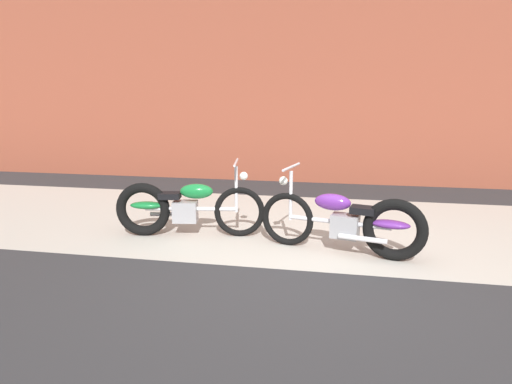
% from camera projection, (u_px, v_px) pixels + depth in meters
% --- Properties ---
extents(ground_plane, '(80.00, 80.00, 0.00)m').
position_uv_depth(ground_plane, '(299.00, 271.00, 4.72)').
color(ground_plane, '#2D2D30').
extents(sidewalk_slab, '(36.00, 3.50, 0.01)m').
position_uv_depth(sidewalk_slab, '(309.00, 224.00, 6.40)').
color(sidewalk_slab, '#B2ADA3').
rests_on(sidewalk_slab, ground).
extents(brick_building_wall, '(36.00, 0.50, 5.95)m').
position_uv_depth(brick_building_wall, '(324.00, 41.00, 9.06)').
color(brick_building_wall, brown).
rests_on(brick_building_wall, ground).
extents(motorcycle_green, '(2.00, 0.61, 1.03)m').
position_uv_depth(motorcycle_green, '(179.00, 207.00, 5.81)').
color(motorcycle_green, black).
rests_on(motorcycle_green, ground).
extents(motorcycle_purple, '(1.98, 0.74, 1.03)m').
position_uv_depth(motorcycle_purple, '(352.00, 222.00, 5.13)').
color(motorcycle_purple, black).
rests_on(motorcycle_purple, ground).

